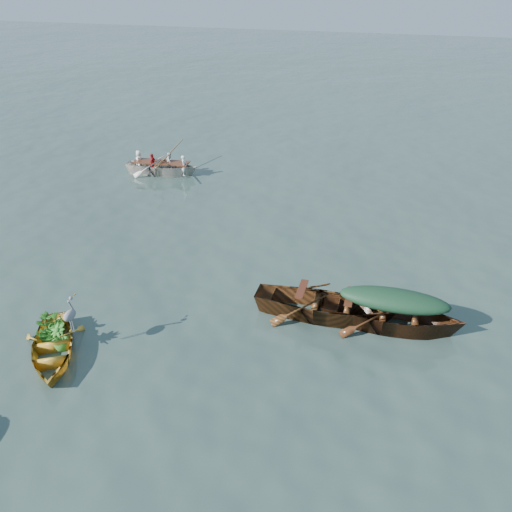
{
  "coord_description": "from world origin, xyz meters",
  "views": [
    {
      "loc": [
        4.72,
        -8.67,
        8.08
      ],
      "look_at": [
        0.8,
        3.8,
        0.5
      ],
      "focal_mm": 35.0,
      "sensor_mm": 36.0,
      "label": 1
    }
  ],
  "objects_px": {
    "green_tarp_boat": "(390,328)",
    "rowed_boat": "(163,174)",
    "yellow_dinghy": "(54,356)",
    "open_wooden_boat": "(323,317)",
    "heron": "(71,321)"
  },
  "relations": [
    {
      "from": "open_wooden_boat",
      "to": "rowed_boat",
      "type": "relative_size",
      "value": 1.14
    },
    {
      "from": "rowed_boat",
      "to": "heron",
      "type": "relative_size",
      "value": 4.92
    },
    {
      "from": "yellow_dinghy",
      "to": "rowed_boat",
      "type": "distance_m",
      "value": 12.14
    },
    {
      "from": "open_wooden_boat",
      "to": "heron",
      "type": "height_order",
      "value": "heron"
    },
    {
      "from": "green_tarp_boat",
      "to": "rowed_boat",
      "type": "relative_size",
      "value": 1.1
    },
    {
      "from": "yellow_dinghy",
      "to": "green_tarp_boat",
      "type": "distance_m",
      "value": 8.4
    },
    {
      "from": "heron",
      "to": "yellow_dinghy",
      "type": "bearing_deg",
      "value": -174.81
    },
    {
      "from": "green_tarp_boat",
      "to": "open_wooden_boat",
      "type": "distance_m",
      "value": 1.73
    },
    {
      "from": "green_tarp_boat",
      "to": "rowed_boat",
      "type": "xyz_separation_m",
      "value": [
        -10.64,
        8.23,
        0.0
      ]
    },
    {
      "from": "green_tarp_boat",
      "to": "rowed_boat",
      "type": "bearing_deg",
      "value": 50.02
    },
    {
      "from": "heron",
      "to": "rowed_boat",
      "type": "bearing_deg",
      "value": 73.76
    },
    {
      "from": "yellow_dinghy",
      "to": "rowed_boat",
      "type": "xyz_separation_m",
      "value": [
        -3.02,
        11.76,
        0.0
      ]
    },
    {
      "from": "open_wooden_boat",
      "to": "heron",
      "type": "xyz_separation_m",
      "value": [
        -5.46,
        -3.12,
        0.91
      ]
    },
    {
      "from": "heron",
      "to": "green_tarp_boat",
      "type": "bearing_deg",
      "value": -9.12
    },
    {
      "from": "rowed_boat",
      "to": "green_tarp_boat",
      "type": "bearing_deg",
      "value": -134.85
    }
  ]
}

